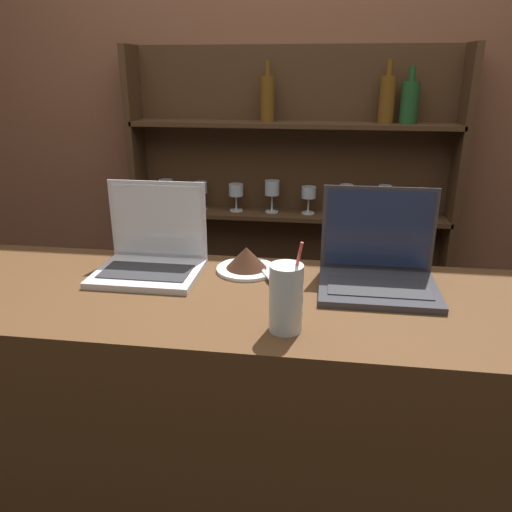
# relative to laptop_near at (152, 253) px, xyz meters

# --- Properties ---
(bar_counter) EXTENTS (1.92, 0.57, 0.99)m
(bar_counter) POSITION_rel_laptop_near_xyz_m (0.30, -0.13, -0.55)
(bar_counter) COLOR #4C3019
(bar_counter) RESTS_ON ground_plane
(back_wall) EXTENTS (7.00, 0.06, 2.70)m
(back_wall) POSITION_rel_laptop_near_xyz_m (0.30, 1.08, 0.30)
(back_wall) COLOR brown
(back_wall) RESTS_ON ground_plane
(back_shelf) EXTENTS (1.47, 0.18, 1.65)m
(back_shelf) POSITION_rel_laptop_near_xyz_m (0.34, 1.00, -0.18)
(back_shelf) COLOR #472D19
(back_shelf) RESTS_ON ground_plane
(laptop_near) EXTENTS (0.29, 0.23, 0.25)m
(laptop_near) POSITION_rel_laptop_near_xyz_m (0.00, 0.00, 0.00)
(laptop_near) COLOR silver
(laptop_near) RESTS_ON bar_counter
(laptop_far) EXTENTS (0.31, 0.24, 0.26)m
(laptop_far) POSITION_rel_laptop_near_xyz_m (0.64, -0.02, 0.00)
(laptop_far) COLOR #333338
(laptop_far) RESTS_ON bar_counter
(cake_plate) EXTENTS (0.18, 0.18, 0.07)m
(cake_plate) POSITION_rel_laptop_near_xyz_m (0.27, 0.04, -0.02)
(cake_plate) COLOR white
(cake_plate) RESTS_ON bar_counter
(water_glass) EXTENTS (0.08, 0.08, 0.21)m
(water_glass) POSITION_rel_laptop_near_xyz_m (0.41, -0.30, 0.02)
(water_glass) COLOR silver
(water_glass) RESTS_ON bar_counter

